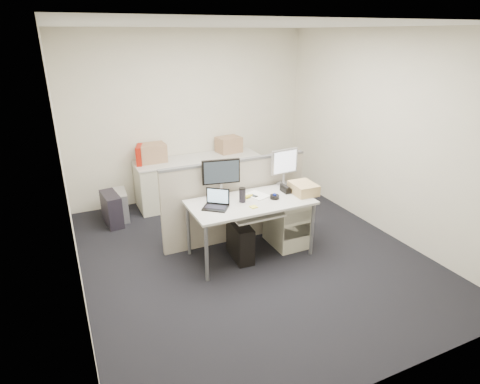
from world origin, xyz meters
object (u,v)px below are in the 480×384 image
laptop (215,200)px  desk_phone (290,189)px  monitor_main (221,178)px  desk (250,206)px

laptop → desk_phone: 1.07m
laptop → desk_phone: bearing=43.6°
monitor_main → desk: bearing=-41.8°
monitor_main → laptop: size_ratio=1.67×
desk → laptop: bearing=-177.5°
desk → monitor_main: 0.51m
desk → monitor_main: bearing=128.0°
monitor_main → laptop: monitor_main is taller
desk_phone → monitor_main: bearing=164.7°
desk → monitor_main: (-0.25, 0.32, 0.30)m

